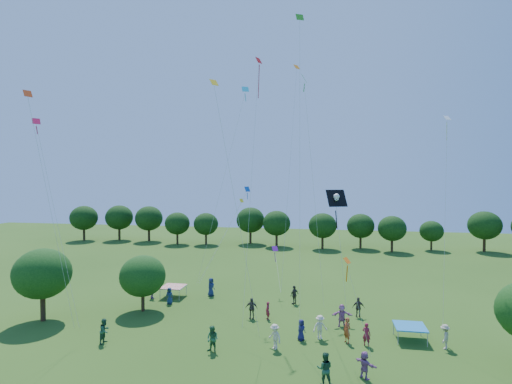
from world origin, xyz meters
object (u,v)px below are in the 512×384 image
at_px(tent_red_stripe, 173,287).
at_px(near_tree_west, 42,274).
at_px(tent_blue, 410,326).
at_px(near_tree_north, 143,276).
at_px(red_high_kite, 256,105).
at_px(pirate_kite, 337,200).

bearing_deg(tent_red_stripe, near_tree_west, -134.76).
bearing_deg(tent_blue, near_tree_north, 173.41).
height_order(tent_red_stripe, red_high_kite, red_high_kite).
bearing_deg(near_tree_north, tent_blue, -6.59).
bearing_deg(pirate_kite, near_tree_north, 155.83).
relative_size(tent_red_stripe, red_high_kite, 0.10).
bearing_deg(red_high_kite, pirate_kite, -53.50).
bearing_deg(tent_red_stripe, tent_blue, -18.45).
xyz_separation_m(tent_blue, red_high_kite, (-12.30, 4.21, 17.37)).
xyz_separation_m(tent_blue, pirate_kite, (-5.48, -5.01, 9.60)).
bearing_deg(pirate_kite, red_high_kite, 126.50).
relative_size(near_tree_north, tent_blue, 2.29).
xyz_separation_m(near_tree_north, tent_blue, (22.40, -2.59, -2.16)).
relative_size(near_tree_west, tent_red_stripe, 2.77).
distance_m(near_tree_west, near_tree_north, 8.13).
distance_m(tent_blue, pirate_kite, 12.14).
distance_m(near_tree_west, tent_red_stripe, 12.06).
bearing_deg(tent_red_stripe, red_high_kite, -17.84).
bearing_deg(red_high_kite, tent_blue, -18.88).
bearing_deg(near_tree_north, red_high_kite, 9.10).
height_order(tent_blue, pirate_kite, pirate_kite).
distance_m(tent_red_stripe, red_high_kite, 19.79).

